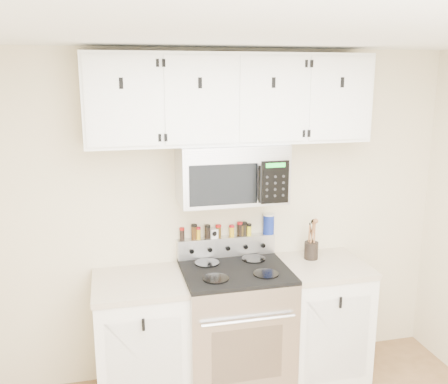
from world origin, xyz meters
name	(u,v)px	position (x,y,z in m)	size (l,w,h in m)	color
back_wall	(225,217)	(0.00, 1.75, 1.25)	(3.50, 0.01, 2.50)	beige
ceiling	(334,26)	(0.00, 0.00, 2.50)	(3.50, 3.50, 0.01)	white
range	(235,327)	(0.00, 1.43, 0.49)	(0.76, 0.65, 1.10)	#B7B7BA
base_cabinet_left	(141,340)	(-0.69, 1.45, 0.46)	(0.64, 0.62, 0.92)	white
base_cabinet_right	(320,319)	(0.69, 1.45, 0.46)	(0.64, 0.62, 0.92)	white
microwave	(232,173)	(0.00, 1.55, 1.63)	(0.76, 0.44, 0.42)	#9E9EA3
upper_cabinets	(231,99)	(0.00, 1.58, 2.15)	(2.00, 0.35, 0.62)	white
utensil_crock	(311,249)	(0.64, 1.56, 1.00)	(0.11, 0.11, 0.31)	black
kitchen_timer	(214,233)	(-0.10, 1.71, 1.14)	(0.06, 0.05, 0.07)	silver
salt_canister	(269,224)	(0.34, 1.71, 1.18)	(0.09, 0.09, 0.16)	navy
spice_jar_0	(182,234)	(-0.34, 1.71, 1.15)	(0.04, 0.04, 0.10)	black
spice_jar_1	(194,232)	(-0.25, 1.71, 1.16)	(0.04, 0.04, 0.12)	#42280F
spice_jar_2	(198,233)	(-0.22, 1.71, 1.15)	(0.04, 0.04, 0.09)	gold
spice_jar_3	(208,232)	(-0.15, 1.71, 1.15)	(0.04, 0.04, 0.10)	black
spice_jar_4	(218,231)	(-0.06, 1.71, 1.15)	(0.04, 0.04, 0.10)	#443110
spice_jar_5	(232,231)	(0.04, 1.71, 1.15)	(0.04, 0.04, 0.09)	gold
spice_jar_6	(240,229)	(0.11, 1.71, 1.16)	(0.04, 0.04, 0.11)	black
spice_jar_7	(242,229)	(0.12, 1.71, 1.15)	(0.04, 0.04, 0.10)	#463311
spice_jar_8	(244,229)	(0.14, 1.71, 1.15)	(0.04, 0.04, 0.11)	black
spice_jar_9	(249,229)	(0.18, 1.71, 1.15)	(0.04, 0.04, 0.09)	yellow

